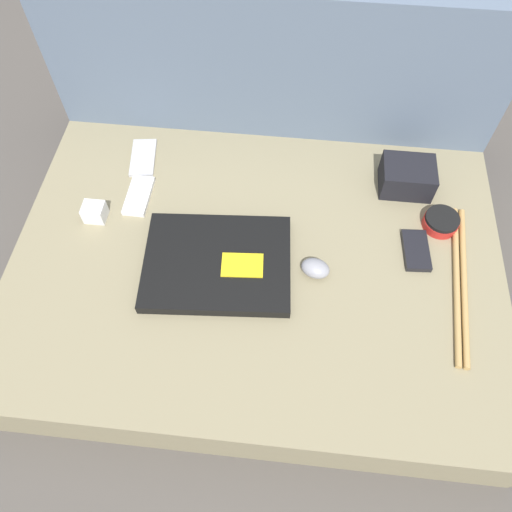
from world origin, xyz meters
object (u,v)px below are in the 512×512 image
at_px(phone_black, 143,158).
at_px(camera_pouch, 407,177).
at_px(speaker_puck, 441,222).
at_px(phone_silver, 139,196).
at_px(charger_brick, 95,212).
at_px(laptop, 217,263).
at_px(phone_small, 416,250).
at_px(computer_mouse, 315,268).

bearing_deg(phone_black, camera_pouch, -9.66).
height_order(speaker_puck, phone_silver, speaker_puck).
distance_m(phone_black, charger_brick, 0.21).
height_order(laptop, phone_small, laptop).
height_order(phone_black, camera_pouch, camera_pouch).
bearing_deg(phone_silver, phone_small, -6.92).
xyz_separation_m(laptop, charger_brick, (-0.30, 0.10, 0.01)).
distance_m(speaker_puck, camera_pouch, 0.14).
bearing_deg(phone_small, camera_pouch, 91.35).
relative_size(laptop, phone_black, 2.60).
relative_size(laptop, phone_small, 3.11).
distance_m(speaker_puck, phone_black, 0.75).
distance_m(computer_mouse, camera_pouch, 0.34).
xyz_separation_m(phone_silver, camera_pouch, (0.64, 0.10, 0.03)).
bearing_deg(phone_small, phone_silver, 168.61).
bearing_deg(computer_mouse, speaker_puck, 44.52).
distance_m(laptop, phone_small, 0.45).
height_order(speaker_puck, phone_small, speaker_puck).
height_order(laptop, phone_black, laptop).
bearing_deg(camera_pouch, charger_brick, -166.64).
bearing_deg(computer_mouse, phone_small, 34.54).
relative_size(phone_silver, phone_black, 0.90).
distance_m(speaker_puck, charger_brick, 0.81).
bearing_deg(computer_mouse, phone_silver, 174.43).
relative_size(speaker_puck, camera_pouch, 0.65).
bearing_deg(charger_brick, computer_mouse, -10.57).
height_order(laptop, speaker_puck, speaker_puck).
xyz_separation_m(speaker_puck, camera_pouch, (-0.08, 0.11, 0.02)).
relative_size(camera_pouch, charger_brick, 2.49).
xyz_separation_m(laptop, phone_small, (0.44, 0.08, -0.01)).
xyz_separation_m(computer_mouse, charger_brick, (-0.52, 0.10, 0.00)).
bearing_deg(phone_small, speaker_puck, 49.57).
xyz_separation_m(laptop, computer_mouse, (0.21, 0.01, 0.00)).
relative_size(phone_silver, phone_small, 1.08).
height_order(phone_silver, charger_brick, charger_brick).
height_order(camera_pouch, charger_brick, camera_pouch).
xyz_separation_m(computer_mouse, phone_small, (0.22, 0.08, -0.01)).
bearing_deg(laptop, phone_small, 6.66).
distance_m(laptop, speaker_puck, 0.52).
relative_size(laptop, camera_pouch, 2.72).
xyz_separation_m(phone_small, charger_brick, (-0.74, 0.02, 0.01)).
distance_m(speaker_puck, phone_small, 0.10).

